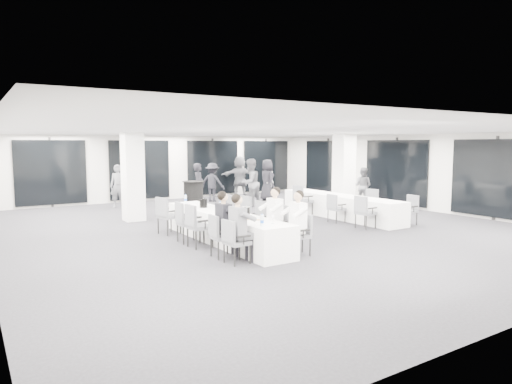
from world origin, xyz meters
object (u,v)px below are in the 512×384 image
chair_side_right_mid (370,201)px  chair_main_left_second (219,233)px  chair_main_left_mid (196,223)px  chair_side_right_far (336,197)px  ice_bucket_near (245,213)px  chair_main_right_mid (259,218)px  standing_guest_e (267,177)px  chair_main_left_near (234,239)px  standing_guest_c (212,180)px  standing_guest_h (363,184)px  chair_main_left_far (166,213)px  chair_side_left_mid (335,206)px  standing_guest_g (118,183)px  standing_guest_a (199,183)px  chair_side_right_near (410,208)px  standing_guest_d (269,179)px  banquet_table_main (224,227)px  chair_main_right_second (279,223)px  banquet_table_side (340,206)px  chair_main_right_near (302,232)px  standing_guest_f (240,174)px  chair_side_left_far (301,198)px  chair_main_right_fourth (241,213)px  chair_main_left_fourth (185,220)px  cocktail_table (193,196)px  chair_main_right_far (225,210)px  ice_bucket_far (203,203)px  chair_side_left_near (364,210)px

chair_side_right_mid → chair_main_left_second: bearing=94.2°
chair_main_left_second → chair_main_left_mid: chair_main_left_mid is taller
chair_side_right_far → ice_bucket_near: size_ratio=3.43×
chair_main_right_mid → standing_guest_e: standing_guest_e is taller
chair_main_left_near → standing_guest_c: bearing=151.3°
standing_guest_h → chair_main_left_mid: bearing=87.7°
chair_main_left_far → chair_main_right_mid: 2.62m
chair_main_left_near → chair_side_left_mid: (5.12, 2.60, -0.01)m
chair_main_left_far → standing_guest_g: size_ratio=0.54×
chair_main_left_far → ice_bucket_near: ice_bucket_near is taller
standing_guest_a → chair_side_right_far: bearing=-94.1°
chair_main_right_mid → chair_side_right_near: chair_main_right_mid is taller
ice_bucket_near → standing_guest_d: bearing=52.5°
chair_side_right_mid → standing_guest_a: 6.47m
chair_main_left_second → banquet_table_main: bearing=151.8°
chair_main_right_second → standing_guest_c: 8.99m
chair_side_right_near → ice_bucket_near: 6.04m
standing_guest_c → ice_bucket_near: (-3.56, -8.53, -0.04)m
banquet_table_side → chair_main_right_near: bearing=-141.8°
chair_main_left_near → chair_main_left_mid: bearing=176.4°
standing_guest_e → standing_guest_f: size_ratio=0.94×
chair_main_left_second → standing_guest_h: standing_guest_h is taller
standing_guest_e → chair_main_right_near: bearing=156.6°
chair_main_left_second → chair_side_left_far: size_ratio=0.90×
chair_side_left_far → standing_guest_h: standing_guest_h is taller
chair_main_right_fourth → standing_guest_c: (2.64, 6.82, 0.34)m
standing_guest_a → chair_main_left_far: bearing=-175.1°
chair_main_left_fourth → chair_side_left_far: 5.44m
chair_main_left_second → standing_guest_h: size_ratio=0.54×
chair_main_right_fourth → standing_guest_f: standing_guest_f is taller
chair_side_right_near → cocktail_table: bearing=39.3°
banquet_table_side → chair_main_left_far: (-5.95, 0.40, 0.20)m
chair_main_left_near → chair_main_right_fourth: bearing=142.6°
chair_main_right_far → chair_side_left_far: size_ratio=0.96×
standing_guest_e → ice_bucket_near: (-5.67, -7.49, -0.12)m
chair_main_right_far → ice_bucket_far: size_ratio=4.23×
chair_main_right_far → standing_guest_h: (7.29, 1.77, 0.29)m
banquet_table_side → cocktail_table: (-3.53, 3.91, 0.18)m
chair_main_left_far → chair_side_right_near: size_ratio=1.13×
banquet_table_main → standing_guest_f: (5.44, 8.43, 0.70)m
banquet_table_side → chair_side_left_near: (-0.83, -1.88, 0.17)m
chair_side_right_mid → standing_guest_g: 9.41m
chair_side_right_far → standing_guest_a: (-3.76, 3.63, 0.43)m
chair_main_right_second → standing_guest_h: standing_guest_h is taller
chair_main_left_mid → chair_side_left_mid: (5.13, 0.85, -0.08)m
banquet_table_main → standing_guest_d: standing_guest_d is taller
standing_guest_e → standing_guest_h: 4.04m
chair_main_left_far → banquet_table_side: bearing=71.9°
chair_main_right_mid → chair_main_left_mid: bearing=74.7°
chair_main_left_second → chair_side_left_near: size_ratio=0.98×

